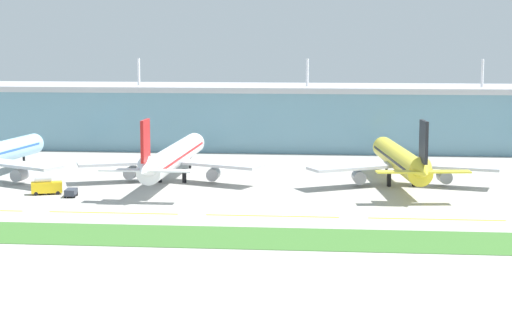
{
  "coord_description": "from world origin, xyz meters",
  "views": [
    {
      "loc": [
        11.03,
        -177.56,
        37.14
      ],
      "look_at": [
        -9.72,
        34.93,
        7.0
      ],
      "focal_mm": 61.12,
      "sensor_mm": 36.0,
      "label": 1
    }
  ],
  "objects": [
    {
      "name": "ground_plane",
      "position": [
        0.0,
        0.0,
        0.0
      ],
      "size": [
        600.0,
        600.0,
        0.0
      ],
      "primitive_type": "plane",
      "color": "#A8A59E"
    },
    {
      "name": "airliner_far_middle",
      "position": [
        26.31,
        41.99,
        6.44
      ],
      "size": [
        48.42,
        60.15,
        18.9
      ],
      "color": "yellow",
      "rests_on": "ground"
    },
    {
      "name": "taxiway_stripe_mid_east",
      "position": [
        31.0,
        0.78,
        0.02
      ],
      "size": [
        28.0,
        0.7,
        0.04
      ],
      "primitive_type": "cube",
      "color": "yellow",
      "rests_on": "ground"
    },
    {
      "name": "fuel_truck",
      "position": [
        -58.67,
        20.86,
        2.26
      ],
      "size": [
        7.65,
        4.84,
        4.95
      ],
      "color": "gold",
      "rests_on": "ground"
    },
    {
      "name": "taxiway_stripe_mid_west",
      "position": [
        -37.0,
        0.78,
        0.02
      ],
      "size": [
        28.0,
        0.7,
        0.04
      ],
      "primitive_type": "cube",
      "color": "yellow",
      "rests_on": "ground"
    },
    {
      "name": "pushback_tug",
      "position": [
        -51.79,
        18.46,
        1.1
      ],
      "size": [
        2.87,
        4.61,
        1.85
      ],
      "color": "#333842",
      "rests_on": "ground"
    },
    {
      "name": "grass_verge",
      "position": [
        0.0,
        -19.67,
        0.05
      ],
      "size": [
        300.0,
        18.0,
        0.1
      ],
      "primitive_type": "cube",
      "color": "#3D702D",
      "rests_on": "ground"
    },
    {
      "name": "terminal_building",
      "position": [
        -0.0,
        113.24,
        10.84
      ],
      "size": [
        288.0,
        34.0,
        30.27
      ],
      "color": "#6693A8",
      "rests_on": "ground"
    },
    {
      "name": "baggage_cart",
      "position": [
        -59.1,
        21.48,
        1.26
      ],
      "size": [
        3.73,
        2.24,
        2.48
      ],
      "color": "silver",
      "rests_on": "ground"
    },
    {
      "name": "taxiway_stripe_centre",
      "position": [
        -3.0,
        0.78,
        0.02
      ],
      "size": [
        28.0,
        0.7,
        0.04
      ],
      "primitive_type": "cube",
      "color": "yellow",
      "rests_on": "ground"
    },
    {
      "name": "airliner_near_middle",
      "position": [
        -32.02,
        42.21,
        6.45
      ],
      "size": [
        48.79,
        68.23,
        18.9
      ],
      "color": "white",
      "rests_on": "ground"
    }
  ]
}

